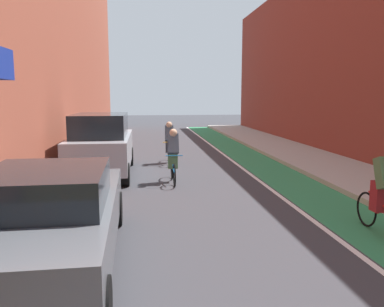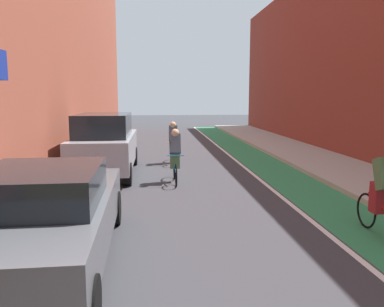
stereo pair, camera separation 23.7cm
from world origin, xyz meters
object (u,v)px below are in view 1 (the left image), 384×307
(cyclist_mid, at_px, (384,192))
(cyclist_trailing, at_px, (173,154))
(parked_sedan_gray, at_px, (50,217))
(parked_suv_silver, at_px, (102,144))
(cyclist_far, at_px, (169,141))

(cyclist_mid, height_order, cyclist_trailing, cyclist_mid)
(parked_sedan_gray, xyz_separation_m, cyclist_mid, (5.64, 0.74, 0.02))
(cyclist_mid, bearing_deg, parked_suv_silver, 132.30)
(parked_sedan_gray, relative_size, parked_suv_silver, 1.08)
(parked_sedan_gray, bearing_deg, cyclist_far, 75.69)
(parked_suv_silver, xyz_separation_m, cyclist_trailing, (2.18, -1.38, -0.17))
(cyclist_far, bearing_deg, cyclist_trailing, -91.67)
(cyclist_trailing, bearing_deg, parked_sedan_gray, -111.35)
(parked_sedan_gray, distance_m, parked_suv_silver, 6.95)
(parked_suv_silver, relative_size, cyclist_mid, 2.59)
(parked_sedan_gray, distance_m, cyclist_mid, 5.69)
(cyclist_mid, xyz_separation_m, cyclist_trailing, (-3.47, 4.82, 0.04))
(parked_suv_silver, xyz_separation_m, cyclist_mid, (5.65, -6.21, -0.21))
(cyclist_mid, bearing_deg, cyclist_trailing, 125.73)
(parked_suv_silver, distance_m, cyclist_trailing, 2.58)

